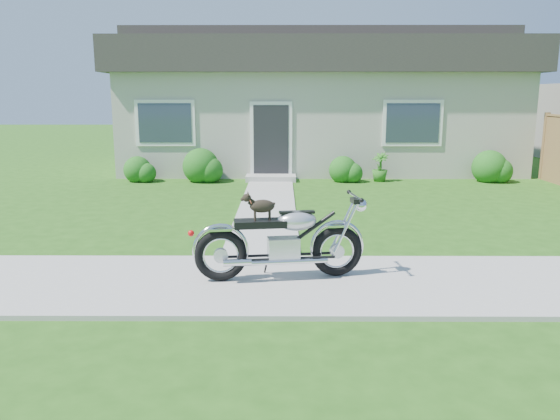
# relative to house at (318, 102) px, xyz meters

# --- Properties ---
(ground) EXTENTS (80.00, 80.00, 0.00)m
(ground) POSITION_rel_house_xyz_m (0.00, -11.99, -2.16)
(ground) COLOR #235114
(ground) RESTS_ON ground
(sidewalk) EXTENTS (24.00, 2.20, 0.04)m
(sidewalk) POSITION_rel_house_xyz_m (0.00, -11.99, -2.14)
(sidewalk) COLOR #9E9B93
(sidewalk) RESTS_ON ground
(walkway) EXTENTS (1.20, 8.00, 0.03)m
(walkway) POSITION_rel_house_xyz_m (-1.50, -6.99, -2.14)
(walkway) COLOR #9E9B93
(walkway) RESTS_ON ground
(house) EXTENTS (12.60, 7.03, 4.50)m
(house) POSITION_rel_house_xyz_m (0.00, 0.00, 0.00)
(house) COLOR beige
(house) RESTS_ON ground
(shrub_row) EXTENTS (10.68, 1.01, 1.01)m
(shrub_row) POSITION_rel_house_xyz_m (-0.60, -3.49, -1.77)
(shrub_row) COLOR #1E5B18
(shrub_row) RESTS_ON ground
(potted_plant_left) EXTENTS (0.70, 0.62, 0.73)m
(potted_plant_left) POSITION_rel_house_xyz_m (-3.38, -3.44, -1.79)
(potted_plant_left) COLOR #265316
(potted_plant_left) RESTS_ON ground
(potted_plant_right) EXTENTS (0.61, 0.61, 0.80)m
(potted_plant_right) POSITION_rel_house_xyz_m (1.55, -3.44, -1.76)
(potted_plant_right) COLOR #2A6D1E
(potted_plant_right) RESTS_ON ground
(motorcycle_with_dog) EXTENTS (2.22, 0.66, 1.12)m
(motorcycle_with_dog) POSITION_rel_house_xyz_m (-1.16, -11.90, -1.62)
(motorcycle_with_dog) COLOR black
(motorcycle_with_dog) RESTS_ON sidewalk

